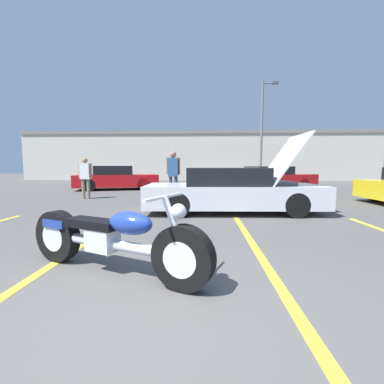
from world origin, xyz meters
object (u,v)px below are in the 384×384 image
at_px(show_car_hood_open, 233,191).
at_px(spectator_by_show_car, 85,175).
at_px(parked_car_mid_row, 271,179).
at_px(parked_car_left_row, 117,178).
at_px(light_pole, 263,128).
at_px(motorcycle, 111,239).
at_px(spectator_near_motorcycle, 173,171).

relative_size(show_car_hood_open, spectator_by_show_car, 3.01).
height_order(parked_car_mid_row, parked_car_left_row, parked_car_left_row).
distance_m(parked_car_mid_row, spectator_by_show_car, 9.22).
distance_m(light_pole, parked_car_mid_row, 6.76).
bearing_deg(parked_car_mid_row, motorcycle, -134.37).
height_order(motorcycle, parked_car_mid_row, parked_car_mid_row).
bearing_deg(spectator_by_show_car, motorcycle, -62.98).
height_order(light_pole, motorcycle, light_pole).
distance_m(show_car_hood_open, spectator_by_show_car, 6.01).
distance_m(show_car_hood_open, spectator_near_motorcycle, 3.18).
relative_size(show_car_hood_open, spectator_near_motorcycle, 2.62).
xyz_separation_m(motorcycle, parked_car_mid_row, (4.71, 11.03, 0.19)).
bearing_deg(light_pole, show_car_hood_open, -105.90).
xyz_separation_m(spectator_near_motorcycle, spectator_by_show_car, (-3.44, 0.19, -0.16)).
bearing_deg(show_car_hood_open, parked_car_mid_row, 66.01).
height_order(light_pole, spectator_by_show_car, light_pole).
bearing_deg(motorcycle, parked_car_mid_row, 90.04).
relative_size(light_pole, parked_car_left_row, 1.60).
distance_m(spectator_near_motorcycle, spectator_by_show_car, 3.45).
relative_size(parked_car_mid_row, spectator_by_show_car, 3.15).
relative_size(light_pole, parked_car_mid_row, 1.49).
relative_size(motorcycle, spectator_by_show_car, 1.54).
bearing_deg(spectator_near_motorcycle, light_pole, 61.35).
distance_m(parked_car_left_row, spectator_near_motorcycle, 5.54).
bearing_deg(spectator_near_motorcycle, parked_car_left_row, 130.54).
xyz_separation_m(light_pole, parked_car_mid_row, (-0.77, -5.73, -3.51)).
height_order(light_pole, parked_car_left_row, light_pole).
bearing_deg(show_car_hood_open, light_pole, 72.40).
height_order(motorcycle, spectator_by_show_car, spectator_by_show_car).
relative_size(spectator_near_motorcycle, spectator_by_show_car, 1.15).
bearing_deg(spectator_near_motorcycle, motorcycle, -89.63).
relative_size(parked_car_mid_row, spectator_near_motorcycle, 2.74).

